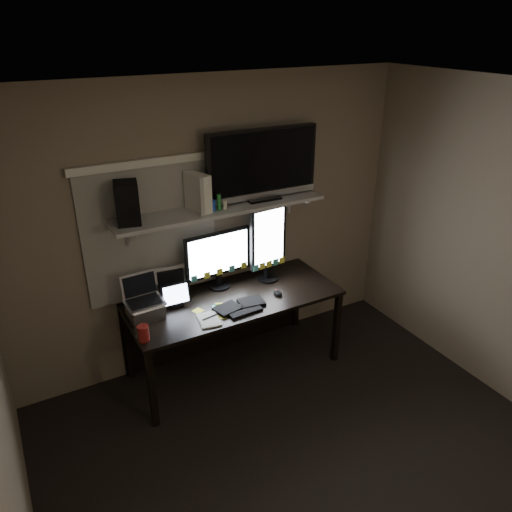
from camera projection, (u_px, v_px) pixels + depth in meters
floor at (329, 483)px, 3.40m from camera, size 3.60×3.60×0.00m
ceiling at (362, 105)px, 2.33m from camera, size 3.60×3.60×0.00m
back_wall at (213, 226)px, 4.29m from camera, size 3.60×0.00×3.60m
window_blinds at (151, 233)px, 4.02m from camera, size 1.10×0.02×1.10m
desk at (228, 309)px, 4.39m from camera, size 1.80×0.75×0.73m
wall_shelf at (221, 209)px, 4.06m from camera, size 1.80×0.35×0.03m
monitor_landscape at (218, 259)px, 4.27m from camera, size 0.61×0.09×0.53m
monitor_portrait at (268, 243)px, 4.36m from camera, size 0.36×0.09×0.71m
keyboard at (240, 305)px, 4.08m from camera, size 0.44×0.19×0.03m
mouse at (278, 293)px, 4.25m from camera, size 0.07×0.10×0.04m
notepad at (209, 320)px, 3.89m from camera, size 0.19×0.24×0.01m
tablet at (175, 295)px, 4.04m from camera, size 0.25×0.11×0.21m
file_sorter at (170, 282)px, 4.18m from camera, size 0.23×0.12×0.27m
laptop at (144, 299)px, 3.87m from camera, size 0.31×0.26×0.33m
cup at (143, 333)px, 3.63m from camera, size 0.11×0.11×0.12m
sticky_notes at (217, 311)px, 4.02m from camera, size 0.36×0.30×0.00m
tv at (262, 165)px, 4.10m from camera, size 0.99×0.20×0.59m
game_console at (198, 192)px, 3.92m from camera, size 0.15×0.27×0.30m
speaker at (127, 203)px, 3.67m from camera, size 0.21×0.24×0.31m
bottles at (216, 203)px, 3.94m from camera, size 0.21×0.10×0.13m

